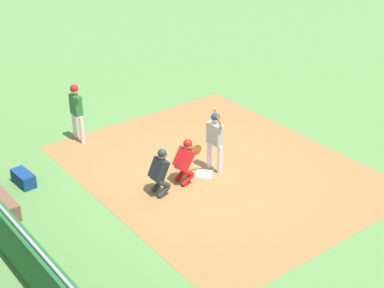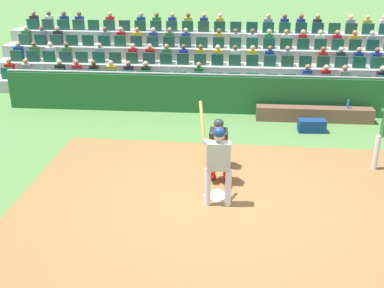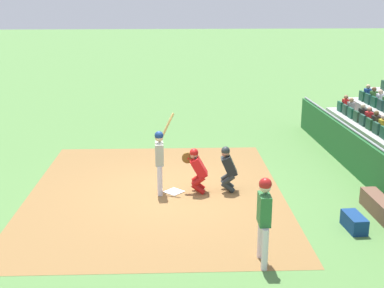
# 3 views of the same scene
# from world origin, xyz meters

# --- Properties ---
(ground_plane) EXTENTS (160.00, 160.00, 0.00)m
(ground_plane) POSITION_xyz_m (0.00, 0.00, 0.00)
(ground_plane) COLOR #517F3F
(infield_dirt_patch) EXTENTS (8.65, 7.05, 0.01)m
(infield_dirt_patch) POSITION_xyz_m (0.00, 0.50, 0.00)
(infield_dirt_patch) COLOR olive
(infield_dirt_patch) RESTS_ON ground_plane
(home_plate_marker) EXTENTS (0.62, 0.62, 0.02)m
(home_plate_marker) POSITION_xyz_m (0.00, 0.00, 0.02)
(home_plate_marker) COLOR white
(home_plate_marker) RESTS_ON infield_dirt_patch
(batter_at_plate) EXTENTS (0.72, 0.55, 2.15)m
(batter_at_plate) POSITION_xyz_m (-0.01, 0.38, 1.08)
(batter_at_plate) COLOR silver
(batter_at_plate) RESTS_ON ground_plane
(catcher_crouching) EXTENTS (0.49, 0.71, 1.27)m
(catcher_crouching) POSITION_xyz_m (-0.02, -0.63, 0.71)
(catcher_crouching) COLOR #AD1512
(catcher_crouching) RESTS_ON ground_plane
(home_plate_umpire) EXTENTS (0.49, 0.49, 1.29)m
(home_plate_umpire) POSITION_xyz_m (0.04, -1.48, 0.70)
(home_plate_umpire) COLOR #262C2D
(home_plate_umpire) RESTS_ON ground_plane
(dugout_wall) EXTENTS (14.08, 0.24, 1.29)m
(dugout_wall) POSITION_xyz_m (0.00, -5.55, 0.62)
(dugout_wall) COLOR #1D5928
(dugout_wall) RESTS_ON ground_plane
(equipment_duffel_bag) EXTENTS (0.79, 0.40, 0.36)m
(equipment_duffel_bag) POSITION_xyz_m (-2.58, -4.07, 0.18)
(equipment_duffel_bag) COLOR navy
(equipment_duffel_bag) RESTS_ON ground_plane
(on_deck_batter) EXTENTS (0.63, 0.25, 1.82)m
(on_deck_batter) POSITION_xyz_m (-3.98, -1.67, 1.12)
(on_deck_batter) COLOR silver
(on_deck_batter) RESTS_ON ground_plane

